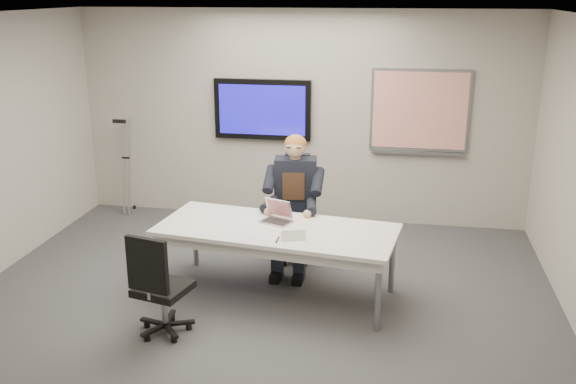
% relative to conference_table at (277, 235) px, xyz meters
% --- Properties ---
extents(floor, '(6.00, 6.00, 0.02)m').
position_rel_conference_table_xyz_m(floor, '(-0.15, -0.61, -0.65)').
color(floor, '#373739').
rests_on(floor, ground).
extents(ceiling, '(6.00, 6.00, 0.02)m').
position_rel_conference_table_xyz_m(ceiling, '(-0.15, -0.61, 2.15)').
color(ceiling, white).
rests_on(ceiling, wall_back).
extents(wall_back, '(6.00, 0.02, 2.80)m').
position_rel_conference_table_xyz_m(wall_back, '(-0.15, 2.39, 0.75)').
color(wall_back, '#ACA59C').
rests_on(wall_back, ground).
extents(wall_front, '(6.00, 0.02, 2.80)m').
position_rel_conference_table_xyz_m(wall_front, '(-0.15, -3.61, 0.75)').
color(wall_front, '#ACA59C').
rests_on(wall_front, ground).
extents(conference_table, '(2.50, 1.30, 0.74)m').
position_rel_conference_table_xyz_m(conference_table, '(0.00, 0.00, 0.00)').
color(conference_table, white).
rests_on(conference_table, ground).
extents(tv_display, '(1.30, 0.09, 0.80)m').
position_rel_conference_table_xyz_m(tv_display, '(-0.65, 2.33, 0.85)').
color(tv_display, black).
rests_on(tv_display, wall_back).
extents(whiteboard, '(1.25, 0.08, 1.10)m').
position_rel_conference_table_xyz_m(whiteboard, '(1.40, 2.36, 0.88)').
color(whiteboard, gray).
rests_on(whiteboard, wall_back).
extents(office_chair_far, '(0.58, 0.58, 0.94)m').
position_rel_conference_table_xyz_m(office_chair_far, '(0.03, 0.93, -0.36)').
color(office_chair_far, black).
rests_on(office_chair_far, ground).
extents(office_chair_near, '(0.58, 0.58, 1.01)m').
position_rel_conference_table_xyz_m(office_chair_near, '(-0.87, -0.98, -0.34)').
color(office_chair_near, black).
rests_on(office_chair_near, ground).
extents(seated_person, '(0.49, 0.84, 1.51)m').
position_rel_conference_table_xyz_m(seated_person, '(0.05, 0.68, -0.05)').
color(seated_person, '#1C222E').
rests_on(seated_person, office_chair_far).
extents(crutch, '(0.34, 0.66, 1.44)m').
position_rel_conference_table_xyz_m(crutch, '(-2.55, 2.17, 0.04)').
color(crutch, '#999CA0').
rests_on(crutch, ground).
extents(laptop, '(0.36, 0.38, 0.21)m').
position_rel_conference_table_xyz_m(laptop, '(-0.03, 0.20, 0.14)').
color(laptop, '#A8A8AA').
rests_on(laptop, conference_table).
extents(name_tent, '(0.24, 0.12, 0.09)m').
position_rel_conference_table_xyz_m(name_tent, '(0.22, -0.29, 0.13)').
color(name_tent, white).
rests_on(name_tent, conference_table).
extents(pen, '(0.01, 0.16, 0.01)m').
position_rel_conference_table_xyz_m(pen, '(0.07, -0.33, 0.09)').
color(pen, black).
rests_on(pen, conference_table).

